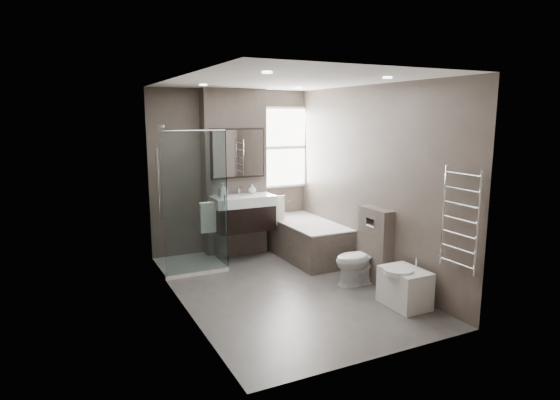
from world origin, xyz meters
TOP-DOWN VIEW (x-y plane):
  - room at (0.00, 0.00)m, footprint 2.70×3.90m
  - vanity_pier at (0.00, 1.77)m, footprint 1.00×0.25m
  - vanity at (0.00, 1.43)m, footprint 0.95×0.47m
  - mirror_cabinet at (0.00, 1.61)m, footprint 0.86×0.08m
  - towel_left at (-0.56, 1.40)m, footprint 0.24×0.06m
  - towel_right at (0.56, 1.40)m, footprint 0.24×0.06m
  - shower_enclosure at (-0.75, 1.35)m, footprint 0.90×0.90m
  - bathtub at (0.92, 1.10)m, footprint 0.75×1.60m
  - window at (0.90, 1.88)m, footprint 0.98×0.06m
  - toilet at (0.97, -0.23)m, footprint 0.66×0.38m
  - cistern_box at (1.21, -0.25)m, footprint 0.19×0.55m
  - bidet at (1.01, -1.07)m, footprint 0.48×0.55m
  - towel_radiator at (1.25, -1.60)m, footprint 0.03×0.49m
  - soap_bottle_a at (-0.31, 1.42)m, footprint 0.10×0.10m
  - soap_bottle_b at (0.20, 1.54)m, footprint 0.12×0.12m

SIDE VIEW (x-z plane):
  - bidet at x=1.01m, z-range -0.05..0.52m
  - bathtub at x=0.92m, z-range 0.03..0.60m
  - toilet at x=0.97m, z-range 0.00..0.68m
  - shower_enclosure at x=-0.75m, z-range -0.51..1.49m
  - cistern_box at x=1.21m, z-range 0.00..1.00m
  - towel_left at x=-0.56m, z-range 0.50..0.94m
  - towel_right at x=0.56m, z-range 0.50..0.94m
  - vanity at x=0.00m, z-range 0.41..1.07m
  - soap_bottle_b at x=0.20m, z-range 1.00..1.15m
  - soap_bottle_a at x=-0.31m, z-range 1.00..1.22m
  - towel_radiator at x=1.25m, z-range 0.57..1.67m
  - room at x=0.00m, z-range -0.05..2.65m
  - vanity_pier at x=0.00m, z-range 0.00..2.60m
  - mirror_cabinet at x=0.00m, z-range 1.25..2.01m
  - window at x=0.90m, z-range 1.01..2.34m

